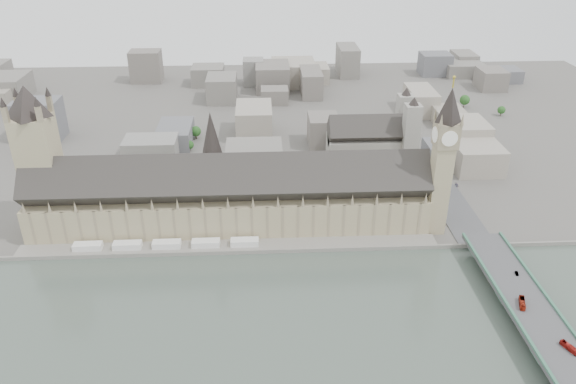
{
  "coord_description": "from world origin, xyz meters",
  "views": [
    {
      "loc": [
        22.68,
        -314.24,
        199.84
      ],
      "look_at": [
        39.68,
        25.31,
        22.9
      ],
      "focal_mm": 35.0,
      "sensor_mm": 36.0,
      "label": 1
    }
  ],
  "objects_px": {
    "palace_of_westminster": "(229,197)",
    "car_silver": "(517,273)",
    "westminster_abbey": "(373,147)",
    "red_bus_north": "(522,303)",
    "westminster_bridge": "(529,315)",
    "victoria_tower": "(38,153)",
    "red_bus_south": "(570,347)",
    "elizabeth_tower": "(444,152)",
    "car_approach": "(457,185)"
  },
  "relations": [
    {
      "from": "palace_of_westminster",
      "to": "car_silver",
      "type": "relative_size",
      "value": 67.68
    },
    {
      "from": "westminster_abbey",
      "to": "red_bus_north",
      "type": "height_order",
      "value": "westminster_abbey"
    },
    {
      "from": "red_bus_north",
      "to": "car_silver",
      "type": "xyz_separation_m",
      "value": [
        8.73,
        27.23,
        -0.89
      ]
    },
    {
      "from": "palace_of_westminster",
      "to": "red_bus_north",
      "type": "bearing_deg",
      "value": -33.8
    },
    {
      "from": "westminster_bridge",
      "to": "westminster_abbey",
      "type": "relative_size",
      "value": 4.78
    },
    {
      "from": "palace_of_westminster",
      "to": "car_silver",
      "type": "xyz_separation_m",
      "value": [
        166.4,
        -78.33,
        -11.81
      ]
    },
    {
      "from": "victoria_tower",
      "to": "red_bus_south",
      "type": "bearing_deg",
      "value": -26.77
    },
    {
      "from": "elizabeth_tower",
      "to": "red_bus_north",
      "type": "bearing_deg",
      "value": -78.16
    },
    {
      "from": "westminster_abbey",
      "to": "car_approach",
      "type": "xyz_separation_m",
      "value": [
        56.65,
        -41.83,
        -14.14
      ]
    },
    {
      "from": "victoria_tower",
      "to": "red_bus_north",
      "type": "bearing_deg",
      "value": -21.8
    },
    {
      "from": "car_silver",
      "to": "victoria_tower",
      "type": "bearing_deg",
      "value": 172.08
    },
    {
      "from": "palace_of_westminster",
      "to": "westminster_abbey",
      "type": "xyz_separation_m",
      "value": [
        110.92,
        75.3,
        2.38
      ]
    },
    {
      "from": "red_bus_north",
      "to": "victoria_tower",
      "type": "bearing_deg",
      "value": 177.23
    },
    {
      "from": "westminster_abbey",
      "to": "red_bus_north",
      "type": "relative_size",
      "value": 6.18
    },
    {
      "from": "red_bus_north",
      "to": "car_approach",
      "type": "bearing_deg",
      "value": 104.96
    },
    {
      "from": "palace_of_westminster",
      "to": "victoria_tower",
      "type": "distance_m",
      "value": 126.41
    },
    {
      "from": "westminster_bridge",
      "to": "red_bus_south",
      "type": "height_order",
      "value": "red_bus_south"
    },
    {
      "from": "red_bus_north",
      "to": "car_silver",
      "type": "relative_size",
      "value": 2.81
    },
    {
      "from": "elizabeth_tower",
      "to": "westminster_bridge",
      "type": "xyz_separation_m",
      "value": [
        24.0,
        -95.5,
        -52.96
      ]
    },
    {
      "from": "elizabeth_tower",
      "to": "car_approach",
      "type": "relative_size",
      "value": 22.66
    },
    {
      "from": "elizabeth_tower",
      "to": "car_silver",
      "type": "distance_m",
      "value": 86.45
    },
    {
      "from": "red_bus_north",
      "to": "red_bus_south",
      "type": "relative_size",
      "value": 1.11
    },
    {
      "from": "red_bus_south",
      "to": "car_approach",
      "type": "relative_size",
      "value": 2.1
    },
    {
      "from": "victoria_tower",
      "to": "westminster_bridge",
      "type": "xyz_separation_m",
      "value": [
        284.0,
        -113.5,
        -50.08
      ]
    },
    {
      "from": "elizabeth_tower",
      "to": "red_bus_north",
      "type": "height_order",
      "value": "elizabeth_tower"
    },
    {
      "from": "elizabeth_tower",
      "to": "victoria_tower",
      "type": "height_order",
      "value": "elizabeth_tower"
    },
    {
      "from": "victoria_tower",
      "to": "car_approach",
      "type": "relative_size",
      "value": 21.08
    },
    {
      "from": "victoria_tower",
      "to": "westminster_bridge",
      "type": "bearing_deg",
      "value": -21.78
    },
    {
      "from": "red_bus_north",
      "to": "westminster_abbey",
      "type": "bearing_deg",
      "value": 123.53
    },
    {
      "from": "palace_of_westminster",
      "to": "car_silver",
      "type": "height_order",
      "value": "palace_of_westminster"
    },
    {
      "from": "palace_of_westminster",
      "to": "westminster_abbey",
      "type": "distance_m",
      "value": 134.09
    },
    {
      "from": "car_silver",
      "to": "car_approach",
      "type": "height_order",
      "value": "car_approach"
    },
    {
      "from": "red_bus_south",
      "to": "red_bus_north",
      "type": "bearing_deg",
      "value": 81.39
    },
    {
      "from": "victoria_tower",
      "to": "red_bus_south",
      "type": "distance_m",
      "value": 325.77
    },
    {
      "from": "car_approach",
      "to": "car_silver",
      "type": "bearing_deg",
      "value": -84.1
    },
    {
      "from": "red_bus_north",
      "to": "car_approach",
      "type": "relative_size",
      "value": 2.32
    },
    {
      "from": "elizabeth_tower",
      "to": "victoria_tower",
      "type": "bearing_deg",
      "value": 176.04
    },
    {
      "from": "westminster_bridge",
      "to": "car_silver",
      "type": "bearing_deg",
      "value": 81.33
    },
    {
      "from": "victoria_tower",
      "to": "red_bus_north",
      "type": "height_order",
      "value": "victoria_tower"
    },
    {
      "from": "westminster_abbey",
      "to": "car_approach",
      "type": "height_order",
      "value": "westminster_abbey"
    },
    {
      "from": "car_silver",
      "to": "westminster_bridge",
      "type": "bearing_deg",
      "value": -90.23
    },
    {
      "from": "car_silver",
      "to": "red_bus_north",
      "type": "bearing_deg",
      "value": -99.34
    },
    {
      "from": "victoria_tower",
      "to": "car_approach",
      "type": "distance_m",
      "value": 294.19
    },
    {
      "from": "car_approach",
      "to": "red_bus_south",
      "type": "bearing_deg",
      "value": -83.94
    },
    {
      "from": "westminster_bridge",
      "to": "red_bus_south",
      "type": "bearing_deg",
      "value": -82.42
    },
    {
      "from": "victoria_tower",
      "to": "car_silver",
      "type": "xyz_separation_m",
      "value": [
        288.4,
        -84.63,
        -44.31
      ]
    },
    {
      "from": "elizabeth_tower",
      "to": "westminster_bridge",
      "type": "height_order",
      "value": "elizabeth_tower"
    },
    {
      "from": "westminster_abbey",
      "to": "car_approach",
      "type": "distance_m",
      "value": 71.82
    },
    {
      "from": "palace_of_westminster",
      "to": "car_approach",
      "type": "distance_m",
      "value": 171.29
    },
    {
      "from": "westminster_abbey",
      "to": "red_bus_south",
      "type": "relative_size",
      "value": 6.84
    }
  ]
}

